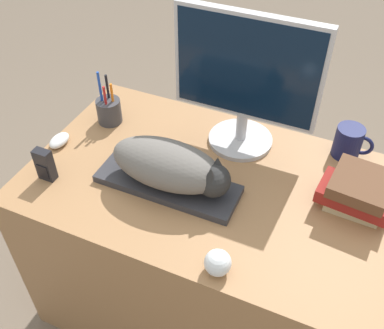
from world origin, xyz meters
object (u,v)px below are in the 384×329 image
object	(u,v)px
monitor	(246,77)
baseball	(218,263)
pen_cup	(109,110)
book_stack	(357,193)
coffee_mug	(349,142)
computer_mouse	(59,140)
phone	(45,165)
keyboard	(168,184)
cat	(172,166)

from	to	relation	value
monitor	baseball	bearing A→B (deg)	-76.87
pen_cup	book_stack	bearing A→B (deg)	-4.57
coffee_mug	baseball	size ratio (longest dim) A/B	1.78
computer_mouse	pen_cup	size ratio (longest dim) A/B	0.43
phone	book_stack	size ratio (longest dim) A/B	0.51
coffee_mug	book_stack	distance (m)	0.24
computer_mouse	baseball	world-z (taller)	baseball
keyboard	phone	xyz separation A→B (m)	(-0.36, -0.12, 0.04)
keyboard	book_stack	xyz separation A→B (m)	(0.53, 0.15, 0.05)
coffee_mug	pen_cup	bearing A→B (deg)	-168.98
baseball	phone	xyz separation A→B (m)	(-0.61, 0.10, 0.02)
pen_cup	monitor	bearing A→B (deg)	9.63
computer_mouse	phone	bearing A→B (deg)	-66.27
cat	coffee_mug	world-z (taller)	cat
baseball	pen_cup	bearing A→B (deg)	143.42
coffee_mug	baseball	world-z (taller)	coffee_mug
monitor	phone	bearing A→B (deg)	-140.03
coffee_mug	phone	distance (m)	0.97
coffee_mug	book_stack	bearing A→B (deg)	-75.19
book_stack	monitor	bearing A→B (deg)	159.67
computer_mouse	monitor	bearing A→B (deg)	25.09
coffee_mug	book_stack	size ratio (longest dim) A/B	0.58
monitor	pen_cup	distance (m)	0.52
keyboard	pen_cup	bearing A→B (deg)	147.47
keyboard	book_stack	size ratio (longest dim) A/B	2.04
phone	keyboard	bearing A→B (deg)	17.97
cat	computer_mouse	xyz separation A→B (m)	(-0.44, 0.03, -0.08)
keyboard	monitor	distance (m)	0.40
monitor	phone	xyz separation A→B (m)	(-0.49, -0.41, -0.20)
keyboard	phone	size ratio (longest dim) A/B	4.04
cat	baseball	distance (m)	0.33
keyboard	cat	world-z (taller)	cat
baseball	keyboard	bearing A→B (deg)	138.58
keyboard	phone	bearing A→B (deg)	-162.03
computer_mouse	coffee_mug	bearing A→B (deg)	20.67
cat	monitor	world-z (taller)	monitor
monitor	pen_cup	world-z (taller)	monitor
monitor	baseball	size ratio (longest dim) A/B	6.58
baseball	book_stack	size ratio (longest dim) A/B	0.33
keyboard	computer_mouse	bearing A→B (deg)	175.46
cat	coffee_mug	distance (m)	0.59
computer_mouse	book_stack	world-z (taller)	book_stack
monitor	computer_mouse	size ratio (longest dim) A/B	5.42
monitor	phone	size ratio (longest dim) A/B	4.24
computer_mouse	pen_cup	distance (m)	0.20
coffee_mug	baseball	xyz separation A→B (m)	(-0.22, -0.59, -0.02)
pen_cup	book_stack	distance (m)	0.87
cat	monitor	distance (m)	0.36
keyboard	baseball	distance (m)	0.34
cat	phone	distance (m)	0.40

